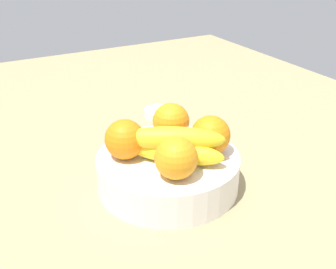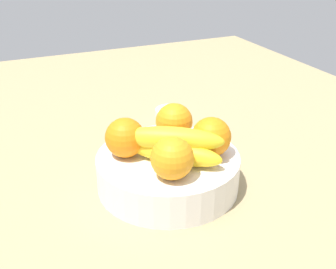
# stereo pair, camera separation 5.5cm
# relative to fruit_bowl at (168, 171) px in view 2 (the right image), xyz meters

# --- Properties ---
(ground_plane) EXTENTS (1.80, 1.40, 0.03)m
(ground_plane) POSITION_rel_fruit_bowl_xyz_m (0.03, -0.02, -0.05)
(ground_plane) COLOR #99865E
(fruit_bowl) EXTENTS (0.25, 0.25, 0.06)m
(fruit_bowl) POSITION_rel_fruit_bowl_xyz_m (0.00, 0.00, 0.00)
(fruit_bowl) COLOR white
(fruit_bowl) RESTS_ON ground_plane
(orange_front_left) EXTENTS (0.07, 0.07, 0.07)m
(orange_front_left) POSITION_rel_fruit_bowl_xyz_m (0.05, -0.04, 0.06)
(orange_front_left) COLOR orange
(orange_front_left) RESTS_ON fruit_bowl
(orange_front_right) EXTENTS (0.07, 0.07, 0.07)m
(orange_front_right) POSITION_rel_fruit_bowl_xyz_m (0.03, 0.07, 0.06)
(orange_front_right) COLOR orange
(orange_front_right) RESTS_ON fruit_bowl
(orange_center) EXTENTS (0.07, 0.07, 0.07)m
(orange_center) POSITION_rel_fruit_bowl_xyz_m (-0.07, 0.02, 0.06)
(orange_center) COLOR orange
(orange_center) RESTS_ON fruit_bowl
(orange_back_left) EXTENTS (0.07, 0.07, 0.07)m
(orange_back_left) POSITION_rel_fruit_bowl_xyz_m (-0.03, -0.07, 0.06)
(orange_back_left) COLOR orange
(orange_back_left) RESTS_ON fruit_bowl
(banana_bunch) EXTENTS (0.15, 0.17, 0.06)m
(banana_bunch) POSITION_rel_fruit_bowl_xyz_m (-0.02, 0.00, 0.06)
(banana_bunch) COLOR yellow
(banana_bunch) RESTS_ON fruit_bowl
(jar_lid) EXTENTS (0.07, 0.07, 0.02)m
(jar_lid) POSITION_rel_fruit_bowl_xyz_m (0.28, -0.13, -0.02)
(jar_lid) COLOR silver
(jar_lid) RESTS_ON ground_plane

